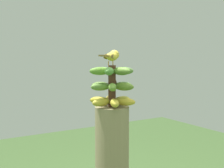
{
  "coord_description": "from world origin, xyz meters",
  "views": [
    {
      "loc": [
        -1.22,
        0.73,
        1.44
      ],
      "look_at": [
        0.0,
        0.0,
        1.33
      ],
      "focal_mm": 41.04,
      "sensor_mm": 36.0,
      "label": 1
    }
  ],
  "objects": [
    {
      "name": "perched_bird",
      "position": [
        0.01,
        -0.01,
        1.48
      ],
      "size": [
        0.14,
        0.19,
        0.09
      ],
      "color": "#C68933",
      "rests_on": "banana_bunch"
    },
    {
      "name": "banana_bunch",
      "position": [
        0.0,
        -0.0,
        1.32
      ],
      "size": [
        0.27,
        0.27,
        0.23
      ],
      "color": "#4C2D1E",
      "rests_on": "banana_tree"
    }
  ]
}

